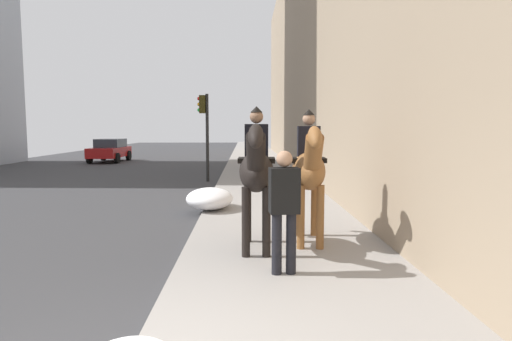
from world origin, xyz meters
TOP-DOWN VIEW (x-y plane):
  - mounted_horse_near at (3.62, -1.22)m, footprint 2.15×0.62m
  - mounted_horse_far at (4.05, -2.14)m, footprint 2.15×0.64m
  - pedestrian_greeting at (2.44, -1.57)m, footprint 0.30×0.42m
  - car_near_lane at (24.05, 7.45)m, footprint 3.89×1.94m
  - traffic_light_near_curb at (13.82, 0.55)m, footprint 0.20×0.44m
  - snow_pile_far at (7.31, -0.15)m, footprint 1.50×1.16m

SIDE VIEW (x-z plane):
  - snow_pile_far at x=7.31m, z-range 0.12..0.64m
  - car_near_lane at x=24.05m, z-range 0.03..1.47m
  - pedestrian_greeting at x=2.44m, z-range 0.25..1.95m
  - mounted_horse_far at x=4.05m, z-range 0.26..2.59m
  - mounted_horse_near at x=3.62m, z-range 0.27..2.63m
  - traffic_light_near_curb at x=13.82m, z-range 0.61..4.05m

